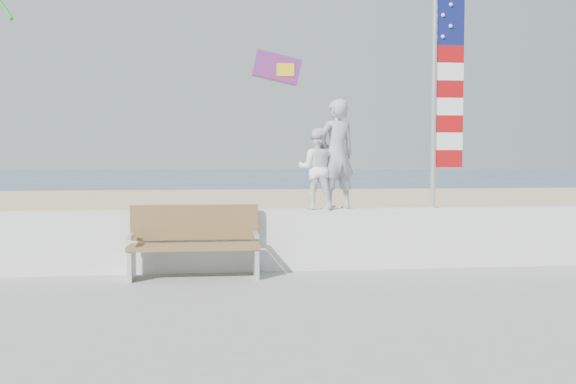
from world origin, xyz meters
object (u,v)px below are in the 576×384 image
(adult, at_px, (336,154))
(flag, at_px, (442,82))
(child, at_px, (317,169))
(bench, at_px, (195,241))

(adult, distance_m, flag, 1.96)
(child, height_order, flag, flag)
(adult, relative_size, bench, 0.91)
(bench, bearing_deg, flag, 6.95)
(adult, xyz_separation_m, child, (-0.29, 0.00, -0.22))
(child, bearing_deg, adult, -164.22)
(child, bearing_deg, bench, 29.92)
(adult, distance_m, bench, 2.46)
(bench, bearing_deg, child, 14.14)
(child, distance_m, flag, 2.33)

